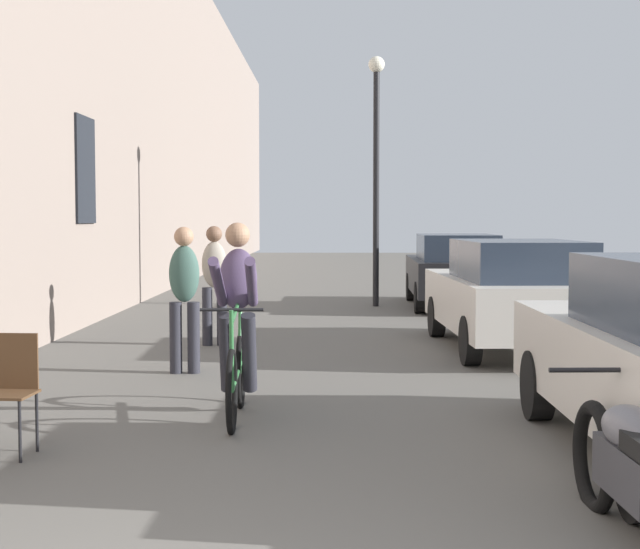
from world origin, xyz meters
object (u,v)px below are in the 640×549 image
parked_car_second (512,293)px  street_lamp (376,149)px  parked_car_third (455,269)px  parked_motorcycle (638,473)px  cyclist_on_bicycle (237,325)px  cafe_chair_mid_toward_wall (11,385)px  pedestrian_near (184,291)px  pedestrian_mid (214,278)px

parked_car_second → street_lamp: bearing=103.7°
parked_car_third → parked_car_second: bearing=-90.2°
parked_car_second → parked_motorcycle: (-0.75, -7.46, -0.35)m
cyclist_on_bicycle → parked_motorcycle: 4.16m
cyclist_on_bicycle → cafe_chair_mid_toward_wall: bearing=-138.1°
cyclist_on_bicycle → pedestrian_near: cyclist_on_bicycle is taller
pedestrian_near → parked_motorcycle: 6.50m
parked_car_third → pedestrian_mid: bearing=-125.8°
pedestrian_near → street_lamp: (2.52, 8.07, 2.18)m
cyclist_on_bicycle → pedestrian_mid: bearing=99.6°
cafe_chair_mid_toward_wall → parked_motorcycle: (3.99, -1.95, -0.11)m
cafe_chair_mid_toward_wall → parked_motorcycle: 4.45m
cafe_chair_mid_toward_wall → cyclist_on_bicycle: (1.54, 1.38, 0.29)m
pedestrian_near → parked_car_second: pedestrian_near is taller
cafe_chair_mid_toward_wall → parked_motorcycle: bearing=-26.0°
cafe_chair_mid_toward_wall → pedestrian_near: bearing=78.8°
parked_car_third → parked_motorcycle: size_ratio=1.89×
pedestrian_mid → parked_motorcycle: pedestrian_mid is taller
cafe_chair_mid_toward_wall → parked_car_second: 7.28m
pedestrian_mid → parked_car_third: 6.85m
pedestrian_mid → parked_motorcycle: 8.56m
street_lamp → pedestrian_near: bearing=-107.4°
parked_motorcycle → parked_car_second: bearing=84.2°
parked_car_second → cafe_chair_mid_toward_wall: bearing=-130.8°
pedestrian_near → pedestrian_mid: bearing=88.8°
parked_motorcycle → pedestrian_mid: bearing=112.2°
parked_car_second → parked_car_third: size_ratio=1.03×
pedestrian_near → parked_car_second: 4.45m
cyclist_on_bicycle → parked_car_second: size_ratio=0.42×
parked_motorcycle → parked_car_third: bearing=86.7°
cyclist_on_bicycle → parked_motorcycle: size_ratio=0.82×
cafe_chair_mid_toward_wall → street_lamp: size_ratio=0.18×
pedestrian_near → pedestrian_mid: 2.32m
parked_motorcycle → pedestrian_near: bearing=120.4°
cyclist_on_bicycle → parked_car_third: (3.23, 10.13, -0.07)m
street_lamp → parked_car_third: 2.82m
parked_car_third → parked_motorcycle: 13.49m
parked_car_second → parked_car_third: parked_car_second is taller
pedestrian_near → cyclist_on_bicycle: bearing=-70.0°
parked_car_third → cafe_chair_mid_toward_wall: bearing=-112.5°
cafe_chair_mid_toward_wall → parked_car_second: bearing=49.2°
street_lamp → parked_car_third: street_lamp is taller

